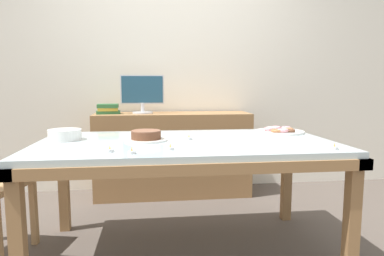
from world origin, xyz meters
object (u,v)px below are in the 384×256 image
(tealight_near_front, at_px, (189,138))
(tealight_right_edge, at_px, (132,152))
(tealight_near_cakes, at_px, (110,150))
(computer_monitor, at_px, (142,94))
(cake_chocolate_round, at_px, (146,136))
(book_stack, at_px, (108,109))
(tealight_centre, at_px, (334,148))
(plate_stack, at_px, (65,135))
(pastry_platter, at_px, (279,131))
(tealight_left_edge, at_px, (170,148))

(tealight_near_front, distance_m, tealight_right_edge, 0.55)
(tealight_near_cakes, bearing_deg, computer_monitor, 84.77)
(cake_chocolate_round, bearing_deg, tealight_near_cakes, -117.98)
(book_stack, height_order, tealight_centre, book_stack)
(book_stack, xyz_separation_m, plate_stack, (-0.15, -1.13, -0.09))
(pastry_platter, bearing_deg, tealight_right_edge, -147.32)
(pastry_platter, height_order, tealight_near_cakes, pastry_platter)
(computer_monitor, height_order, tealight_centre, computer_monitor)
(tealight_centre, bearing_deg, tealight_left_edge, 173.74)
(tealight_left_edge, bearing_deg, book_stack, 108.31)
(book_stack, relative_size, cake_chocolate_round, 0.89)
(pastry_platter, bearing_deg, cake_chocolate_round, -165.16)
(tealight_centre, bearing_deg, computer_monitor, 123.25)
(plate_stack, relative_size, tealight_near_cakes, 5.25)
(computer_monitor, xyz_separation_m, tealight_near_front, (0.32, -1.21, -0.26))
(computer_monitor, height_order, cake_chocolate_round, computer_monitor)
(tealight_near_cakes, xyz_separation_m, tealight_centre, (1.23, -0.08, 0.00))
(tealight_centre, bearing_deg, pastry_platter, 93.81)
(book_stack, height_order, tealight_near_cakes, book_stack)
(tealight_near_front, bearing_deg, plate_stack, 173.85)
(tealight_near_cakes, bearing_deg, tealight_centre, -3.76)
(tealight_near_cakes, bearing_deg, tealight_near_front, 37.70)
(pastry_platter, bearing_deg, tealight_left_edge, -145.06)
(computer_monitor, height_order, pastry_platter, computer_monitor)
(tealight_near_cakes, bearing_deg, plate_stack, 127.00)
(cake_chocolate_round, distance_m, tealight_near_front, 0.28)
(tealight_near_cakes, xyz_separation_m, tealight_near_front, (0.47, 0.36, 0.00))
(computer_monitor, bearing_deg, tealight_near_cakes, -95.23)
(plate_stack, height_order, tealight_left_edge, plate_stack)
(tealight_near_cakes, relative_size, tealight_left_edge, 1.00)
(tealight_centre, bearing_deg, tealight_near_cakes, 176.24)
(pastry_platter, relative_size, tealight_right_edge, 9.15)
(plate_stack, bearing_deg, pastry_platter, 6.40)
(book_stack, relative_size, pastry_platter, 0.66)
(computer_monitor, bearing_deg, pastry_platter, -42.62)
(tealight_centre, bearing_deg, plate_stack, 161.36)
(book_stack, xyz_separation_m, tealight_near_cakes, (0.19, -1.57, -0.11))
(computer_monitor, distance_m, plate_stack, 1.24)
(cake_chocolate_round, bearing_deg, tealight_centre, -22.71)
(cake_chocolate_round, height_order, tealight_near_front, cake_chocolate_round)
(tealight_centre, height_order, tealight_left_edge, same)
(cake_chocolate_round, xyz_separation_m, tealight_right_edge, (-0.07, -0.42, -0.02))
(plate_stack, relative_size, tealight_left_edge, 5.25)
(tealight_right_edge, bearing_deg, computer_monitor, 89.10)
(tealight_left_edge, relative_size, tealight_right_edge, 1.00)
(tealight_left_edge, xyz_separation_m, tealight_right_edge, (-0.21, -0.08, 0.00))
(computer_monitor, distance_m, tealight_right_edge, 1.66)
(tealight_near_cakes, height_order, tealight_right_edge, same)
(tealight_centre, xyz_separation_m, tealight_right_edge, (-1.11, 0.02, 0.00))
(tealight_near_cakes, xyz_separation_m, tealight_right_edge, (0.12, -0.06, 0.00))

